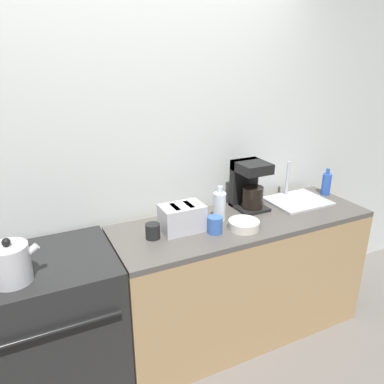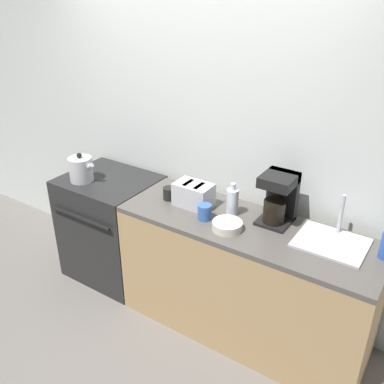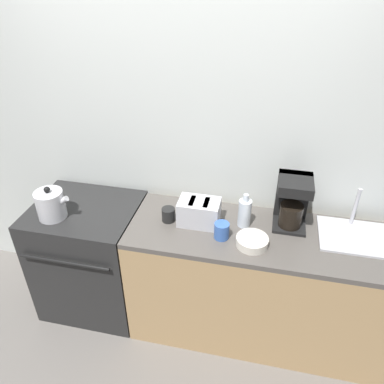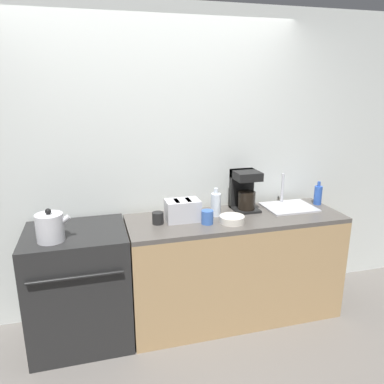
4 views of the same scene
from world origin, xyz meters
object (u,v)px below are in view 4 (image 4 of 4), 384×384
Objects in this scene: cup_black at (158,218)px; bowl at (232,219)px; stove at (79,285)px; coffee_maker at (244,189)px; cup_blue at (207,217)px; bottle_blue at (318,195)px; kettle at (50,227)px; bottle_clear at (216,204)px; toaster at (183,210)px.

bowl is at bearing -13.09° from cup_black.
cup_black is (0.63, -0.01, 0.49)m from stove.
coffee_maker reaches higher than cup_black.
cup_blue is at bearing -6.11° from stove.
coffee_maker reaches higher than bottle_blue.
kettle reaches higher than cup_blue.
cup_blue is at bearing 171.01° from bowl.
bottle_clear is 2.19× the size of cup_blue.
stove is 2.65× the size of coffee_maker.
stove is 0.58m from kettle.
cup_blue is (-0.42, -0.25, -0.12)m from coffee_maker.
bottle_blue is 1.96× the size of cup_blue.
bowl is (0.36, -0.15, -0.06)m from toaster.
bottle_clear is at bearing -177.43° from bottle_blue.
stove is 1.13m from cup_blue.
cup_black is (-0.37, 0.10, -0.01)m from cup_blue.
bottle_blue is at bearing 2.57° from bottle_clear.
bottle_blue reaches higher than bowl.
bottle_clear is at bearing -162.23° from coffee_maker.
toaster is 0.30m from bottle_clear.
coffee_maker reaches higher than cup_blue.
kettle is 2.20× the size of cup_blue.
kettle is at bearing -171.63° from bottle_clear.
toaster is 0.61m from coffee_maker.
stove is at bearing 173.89° from cup_blue.
bottle_blue reaches higher than cup_blue.
bowl is (0.19, -0.03, -0.03)m from cup_blue.
toaster reaches higher than bowl.
coffee_maker reaches higher than bottle_clear.
bowl is at bearing -127.90° from coffee_maker.
kettle reaches higher than stove.
bottle_clear is 0.22m from bowl.
stove is 1.30m from bowl.
toaster is at bearing -167.24° from coffee_maker.
bottle_clear reaches higher than bottle_blue.
bottle_blue is 1.50m from cup_black.
toaster is 0.21m from cup_blue.
stove is 4.62× the size of bowl.
coffee_maker is 1.63× the size of bottle_blue.
toaster is at bearing 157.31° from bowl.
bottle_blue is at bearing 2.64° from stove.
cup_blue is (-0.12, -0.16, -0.05)m from bottle_clear.
bottle_blue is at bearing 5.84° from kettle.
cup_black is at bearing -173.23° from bottle_clear.
cup_black is at bearing -169.06° from coffee_maker.
stove is at bearing -174.10° from coffee_maker.
bowl is at bearing -0.15° from kettle.
cup_blue reaches higher than bowl.
cup_blue reaches higher than stove.
kettle is 0.69× the size of coffee_maker.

